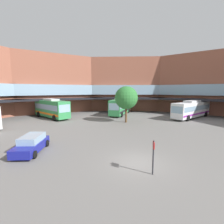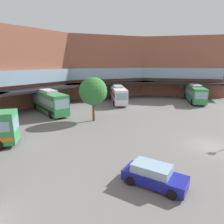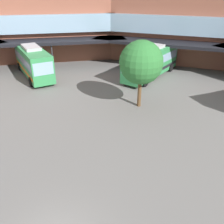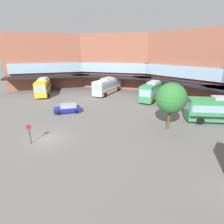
% 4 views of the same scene
% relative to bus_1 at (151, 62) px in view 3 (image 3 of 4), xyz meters
% --- Properties ---
extents(station_building, '(76.47, 45.20, 14.45)m').
position_rel_bus_1_xyz_m(station_building, '(-5.85, -4.45, 4.98)').
color(station_building, '#93543F').
rests_on(station_building, ground).
extents(bus_1, '(7.67, 10.30, 3.94)m').
position_rel_bus_1_xyz_m(bus_1, '(0.00, 0.00, 0.00)').
color(bus_1, '#338C4C').
rests_on(bus_1, ground).
extents(bus_5, '(7.82, 9.96, 3.97)m').
position_rel_bus_1_xyz_m(bus_5, '(-15.16, -1.10, 0.01)').
color(bus_5, '#338C4C').
rests_on(bus_5, ground).
extents(plaza_tree, '(4.04, 4.04, 6.41)m').
position_rel_bus_1_xyz_m(plaza_tree, '(-1.67, -9.10, 2.39)').
color(plaza_tree, brown).
rests_on(plaza_tree, ground).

